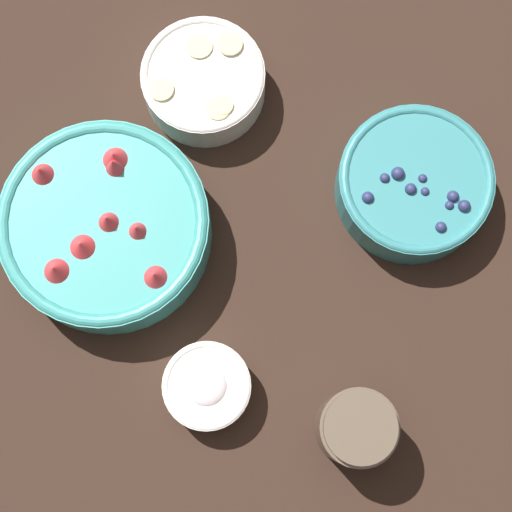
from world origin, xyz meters
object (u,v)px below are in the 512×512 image
(bowl_strawberries, at_px, (106,227))
(bowl_bananas, at_px, (203,81))
(bowl_blueberries, at_px, (414,184))
(bowl_cream, at_px, (207,386))
(jar_chocolate, at_px, (353,429))

(bowl_strawberries, distance_m, bowl_bananas, 0.21)
(bowl_blueberries, xyz_separation_m, bowl_bananas, (0.22, 0.18, -0.00))
(bowl_strawberries, relative_size, bowl_cream, 2.43)
(bowl_blueberries, xyz_separation_m, bowl_cream, (-0.12, 0.31, -0.01))
(bowl_strawberries, bearing_deg, bowl_cream, -169.70)
(bowl_strawberries, relative_size, bowl_bananas, 1.63)
(bowl_bananas, relative_size, bowl_cream, 1.49)
(bowl_bananas, bearing_deg, bowl_cream, 158.60)
(bowl_blueberries, height_order, bowl_bananas, bowl_blueberries)
(bowl_cream, bearing_deg, bowl_strawberries, 10.30)
(bowl_blueberries, distance_m, bowl_cream, 0.34)
(bowl_strawberries, bearing_deg, bowl_bananas, -53.69)
(bowl_strawberries, distance_m, bowl_cream, 0.22)
(bowl_bananas, distance_m, jar_chocolate, 0.45)
(bowl_strawberries, xyz_separation_m, bowl_cream, (-0.21, -0.04, -0.02))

